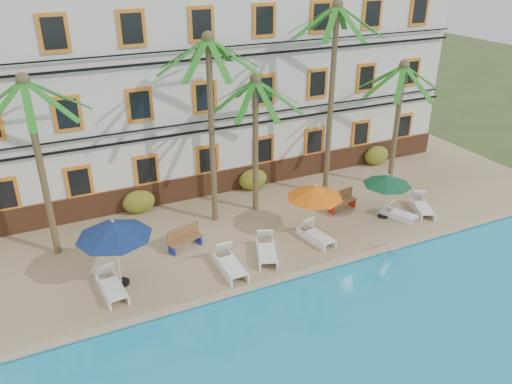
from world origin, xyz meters
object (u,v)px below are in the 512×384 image
umbrella_blue (114,230)px  lounger_b (229,263)px  palm_c (255,124)px  bench_left (184,238)px  lounger_a (111,285)px  umbrella_green (387,180)px  lounger_d (315,234)px  lounger_c (266,249)px  umbrella_red (315,192)px  lounger_e (399,213)px  pool_ladder (385,252)px  bench_right (341,200)px  lounger_f (422,206)px  palm_a (36,143)px  palm_d (333,78)px  palm_e (399,106)px  palm_b (211,107)px

umbrella_blue → lounger_b: umbrella_blue is taller
palm_c → lounger_b: palm_c is taller
bench_left → lounger_a: bearing=-152.2°
palm_c → umbrella_green: bearing=-32.3°
umbrella_green → lounger_d: umbrella_green is taller
palm_c → lounger_c: 5.61m
umbrella_red → lounger_e: bearing=-5.3°
umbrella_red → pool_ladder: umbrella_red is taller
bench_right → umbrella_green: bearing=-47.5°
lounger_e → lounger_f: lounger_f is taller
lounger_a → palm_a: bearing=112.8°
lounger_d → pool_ladder: lounger_d is taller
lounger_e → umbrella_blue: bearing=178.4°
lounger_a → bench_right: bearing=9.6°
palm_a → lounger_f: size_ratio=3.65×
bench_right → lounger_b: bearing=-160.3°
palm_a → lounger_f: (15.81, -3.51, -4.44)m
palm_d → bench_right: 5.66m
palm_c → umbrella_blue: size_ratio=2.38×
palm_e → bench_right: bearing=-162.5°
lounger_e → palm_e: bearing=57.8°
lounger_b → bench_left: size_ratio=1.31×
umbrella_blue → lounger_c: (5.65, -0.61, -1.99)m
palm_e → lounger_f: palm_e is taller
lounger_b → palm_a: bearing=145.1°
umbrella_red → lounger_e: umbrella_red is taller
palm_a → palm_e: size_ratio=1.13×
palm_c → bench_left: size_ratio=4.09×
lounger_e → bench_right: size_ratio=1.12×
umbrella_green → lounger_b: (-8.03, -0.91, -1.53)m
palm_a → lounger_e: palm_a is taller
lounger_b → bench_right: (6.67, 2.39, 0.15)m
umbrella_blue → lounger_e: 12.69m
bench_left → lounger_c: bearing=-35.6°
palm_a → palm_c: (8.86, 0.00, -0.53)m
umbrella_red → umbrella_green: bearing=-0.0°
palm_c → pool_ladder: palm_c is taller
palm_b → umbrella_green: bearing=-23.1°
palm_c → lounger_f: size_ratio=3.20×
lounger_f → palm_c: bearing=153.2°
palm_e → lounger_b: 11.78m
umbrella_green → pool_ladder: (-1.80, -2.41, -1.85)m
bench_right → lounger_f: bearing=-29.0°
lounger_f → bench_right: bench_right is taller
lounger_d → lounger_e: lounger_d is taller
umbrella_red → lounger_e: size_ratio=1.39×
palm_c → palm_e: bearing=-3.7°
lounger_c → palm_b: bearing=102.0°
umbrella_blue → lounger_d: size_ratio=1.40×
lounger_d → bench_left: bearing=161.2°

